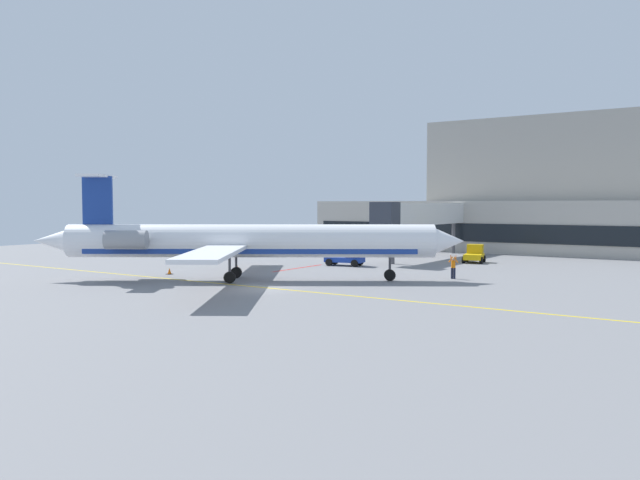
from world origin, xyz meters
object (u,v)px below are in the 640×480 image
Objects in this scene: regional_jet at (244,241)px; marshaller at (453,267)px; baggage_tug at (474,254)px; pushback_tractor at (349,256)px; fuel_tank at (342,240)px.

marshaller is at bearing 37.47° from regional_jet.
marshaller reaches higher than baggage_tug.
regional_jet is 15.56× the size of marshaller.
pushback_tractor is 18.89m from fuel_tank.
regional_jet is 9.28× the size of baggage_tug.
regional_jet is 26.82m from baggage_tug.
fuel_tank is (-19.44, 5.63, 0.65)m from baggage_tug.
baggage_tug is (9.90, 24.82, -2.24)m from regional_jet.
pushback_tractor is at bearing -131.74° from baggage_tug.
regional_jet reaches higher than pushback_tractor.
baggage_tug is 0.80× the size of pushback_tractor.
regional_jet is at bearing -111.75° from baggage_tug.
baggage_tug is 15.00m from marshaller.
regional_jet reaches higher than baggage_tug.
regional_jet is 3.71× the size of fuel_tank.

